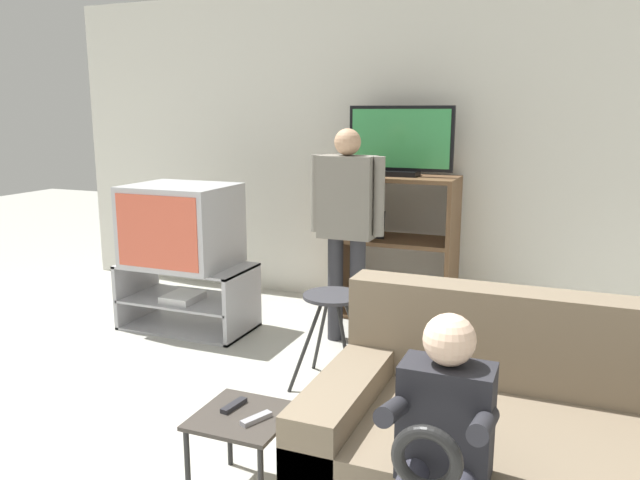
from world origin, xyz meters
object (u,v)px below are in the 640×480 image
television_flat (400,143)px  person_standing_adult (347,216)px  snack_table (243,426)px  tv_stand (188,297)px  folding_stool (333,311)px  remote_control_black (234,405)px  media_shelf (395,246)px  person_seated_child (440,443)px  couch (538,458)px  remote_control_white (256,419)px  television_main (182,225)px

television_flat → person_standing_adult: bearing=-105.0°
snack_table → television_flat: bearing=90.8°
tv_stand → television_flat: 2.00m
folding_stool → remote_control_black: bearing=-91.4°
folding_stool → person_standing_adult: 0.87m
media_shelf → person_seated_child: (0.94, -2.87, 0.01)m
tv_stand → person_seated_child: (2.31, -1.99, 0.35)m
couch → person_seated_child: size_ratio=1.77×
media_shelf → couch: (1.22, -2.31, -0.29)m
media_shelf → snack_table: bearing=-88.8°
media_shelf → remote_control_black: media_shelf is taller
remote_control_white → television_main: bearing=155.2°
remote_control_black → person_standing_adult: bearing=103.2°
remote_control_black → couch: couch is taller
remote_control_white → person_standing_adult: size_ratio=0.10×
media_shelf → snack_table: (0.05, -2.57, -0.26)m
television_main → person_standing_adult: (1.22, 0.20, 0.12)m
folding_stool → couch: 1.52m
tv_stand → person_seated_child: person_seated_child is taller
couch → television_flat: bearing=117.4°
folding_stool → remote_control_black: 1.12m
remote_control_white → person_seated_child: (0.81, -0.28, 0.21)m
television_flat → media_shelf: bearing=-164.7°
media_shelf → person_standing_adult: size_ratio=0.75×
folding_stool → remote_control_white: (0.12, -1.18, -0.09)m
television_flat → snack_table: (0.03, -2.58, -1.06)m
folding_stool → couch: (1.21, -0.90, -0.18)m
media_shelf → snack_table: size_ratio=2.90×
television_flat → person_standing_adult: (-0.18, -0.69, -0.47)m
folding_stool → person_seated_child: 1.73m
couch → person_standing_adult: (-1.39, 1.63, 0.62)m
folding_stool → media_shelf: bearing=90.6°
folding_stool → remote_control_white: size_ratio=3.97×
couch → media_shelf: bearing=117.8°
tv_stand → folding_stool: folding_stool is taller
media_shelf → television_main: bearing=-147.5°
television_flat → folding_stool: size_ratio=1.42×
snack_table → person_seated_child: size_ratio=0.39×
television_flat → folding_stool: bearing=-90.2°
television_main → remote_control_black: (1.38, -1.65, -0.41)m
television_main → person_seated_child: television_main is taller
remote_control_white → couch: size_ratio=0.08×
remote_control_black → remote_control_white: size_ratio=1.00×
tv_stand → media_shelf: 1.66m
media_shelf → person_seated_child: bearing=-71.9°
television_flat → remote_control_white: size_ratio=5.66×
person_standing_adult → remote_control_black: bearing=-85.3°
person_standing_adult → television_main: bearing=-170.6°
tv_stand → remote_control_white: 2.28m
television_flat → person_standing_adult: 0.85m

